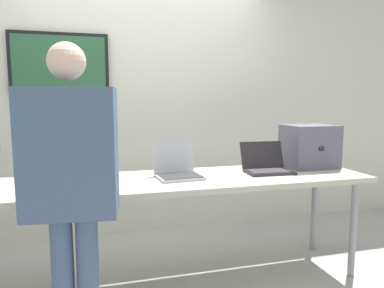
{
  "coord_description": "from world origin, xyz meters",
  "views": [
    {
      "loc": [
        -0.42,
        -2.41,
        1.34
      ],
      "look_at": [
        0.22,
        -0.04,
        1.04
      ],
      "focal_mm": 32.78,
      "sensor_mm": 36.0,
      "label": 1
    }
  ],
  "objects_px": {
    "workbench": "(161,186)",
    "person": "(72,176)",
    "equipment_box": "(309,146)",
    "laptop_station_2": "(177,168)",
    "laptop_station_3": "(266,165)",
    "laptop_station_1": "(77,175)"
  },
  "relations": [
    {
      "from": "laptop_station_2",
      "to": "workbench",
      "type": "bearing_deg",
      "value": -158.71
    },
    {
      "from": "laptop_station_3",
      "to": "person",
      "type": "relative_size",
      "value": 0.23
    },
    {
      "from": "laptop_station_1",
      "to": "person",
      "type": "relative_size",
      "value": 0.22
    },
    {
      "from": "laptop_station_3",
      "to": "equipment_box",
      "type": "bearing_deg",
      "value": 12.27
    },
    {
      "from": "equipment_box",
      "to": "person",
      "type": "distance_m",
      "value": 1.99
    },
    {
      "from": "person",
      "to": "laptop_station_1",
      "type": "bearing_deg",
      "value": 91.1
    },
    {
      "from": "laptop_station_3",
      "to": "laptop_station_1",
      "type": "bearing_deg",
      "value": -179.74
    },
    {
      "from": "equipment_box",
      "to": "laptop_station_3",
      "type": "bearing_deg",
      "value": -167.73
    },
    {
      "from": "laptop_station_1",
      "to": "laptop_station_3",
      "type": "height_order",
      "value": "laptop_station_3"
    },
    {
      "from": "person",
      "to": "equipment_box",
      "type": "bearing_deg",
      "value": 22.51
    },
    {
      "from": "laptop_station_1",
      "to": "laptop_station_2",
      "type": "bearing_deg",
      "value": 1.09
    },
    {
      "from": "laptop_station_1",
      "to": "person",
      "type": "xyz_separation_m",
      "value": [
        0.01,
        -0.66,
        0.14
      ]
    },
    {
      "from": "workbench",
      "to": "laptop_station_1",
      "type": "height_order",
      "value": "laptop_station_1"
    },
    {
      "from": "laptop_station_1",
      "to": "equipment_box",
      "type": "bearing_deg",
      "value": 3.16
    },
    {
      "from": "workbench",
      "to": "person",
      "type": "bearing_deg",
      "value": -131.59
    },
    {
      "from": "equipment_box",
      "to": "laptop_station_2",
      "type": "xyz_separation_m",
      "value": [
        -1.15,
        -0.09,
        -0.11
      ]
    },
    {
      "from": "laptop_station_1",
      "to": "laptop_station_3",
      "type": "relative_size",
      "value": 0.97
    },
    {
      "from": "laptop_station_3",
      "to": "person",
      "type": "distance_m",
      "value": 1.55
    },
    {
      "from": "laptop_station_3",
      "to": "person",
      "type": "height_order",
      "value": "person"
    },
    {
      "from": "laptop_station_2",
      "to": "laptop_station_3",
      "type": "distance_m",
      "value": 0.71
    },
    {
      "from": "workbench",
      "to": "laptop_station_1",
      "type": "distance_m",
      "value": 0.57
    },
    {
      "from": "laptop_station_2",
      "to": "laptop_station_3",
      "type": "xyz_separation_m",
      "value": [
        0.71,
        -0.01,
        -0.01
      ]
    }
  ]
}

